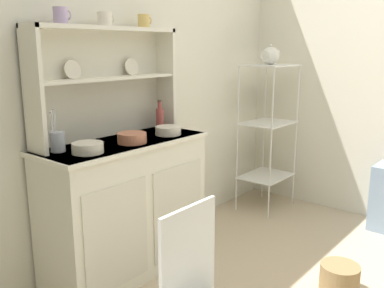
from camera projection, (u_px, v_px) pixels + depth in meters
The scene contains 14 objects.
wall_back at pixel (132, 72), 2.89m from camera, with size 3.84×0.05×2.50m, color silver.
hutch_cabinet at pixel (126, 206), 2.67m from camera, with size 1.09×0.45×0.86m.
hutch_shelf_unit at pixel (104, 74), 2.59m from camera, with size 1.02×0.18×0.68m.
bakers_rack at pixel (268, 121), 3.68m from camera, with size 0.46×0.35×1.27m.
floor_basket at pixel (339, 278), 2.51m from camera, with size 0.23×0.23×0.17m, color #93754C.
cup_lilac_0 at pixel (61, 16), 2.26m from camera, with size 0.09×0.08×0.09m.
cup_cream_1 at pixel (105, 19), 2.49m from camera, with size 0.10×0.08×0.08m.
cup_gold_2 at pixel (144, 21), 2.72m from camera, with size 0.09×0.08×0.09m.
bowl_mixing_large at pixel (88, 148), 2.28m from camera, with size 0.17×0.17×0.06m, color silver.
bowl_floral_medium at pixel (132, 138), 2.52m from camera, with size 0.18×0.18×0.06m, color #C67556.
bowl_cream_small at pixel (168, 130), 2.76m from camera, with size 0.17×0.17×0.06m, color silver.
jam_bottle at pixel (160, 118), 2.91m from camera, with size 0.05×0.05×0.21m.
utensil_jar at pixel (57, 141), 2.31m from camera, with size 0.08×0.08×0.24m.
porcelain_teapot at pixel (270, 56), 3.55m from camera, with size 0.24×0.15×0.17m.
Camera 1 is at (-1.98, -0.56, 1.42)m, focal length 39.67 mm.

